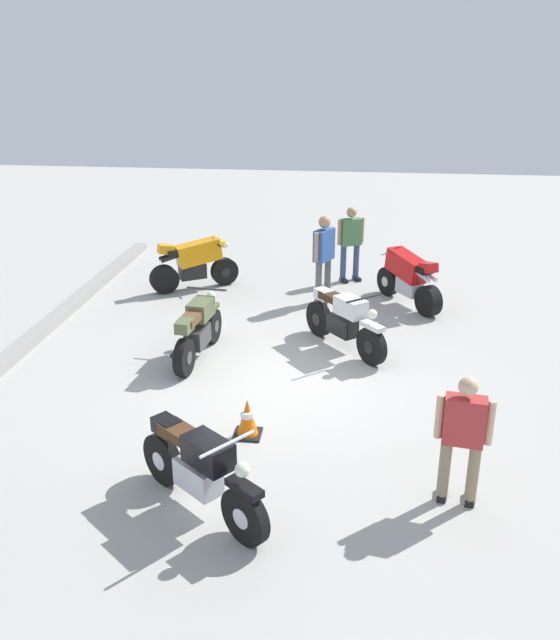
# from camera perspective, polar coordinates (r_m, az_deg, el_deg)

# --- Properties ---
(ground_plane) EXTENTS (40.00, 40.00, 0.00)m
(ground_plane) POSITION_cam_1_polar(r_m,az_deg,el_deg) (10.57, 0.54, -4.89)
(ground_plane) COLOR #ADAAA3
(curb_edge) EXTENTS (14.00, 0.30, 0.15)m
(curb_edge) POSITION_cam_1_polar(r_m,az_deg,el_deg) (11.91, -22.07, -3.01)
(curb_edge) COLOR gray
(curb_edge) RESTS_ON ground
(motorcycle_silver_cruiser) EXTENTS (1.68, 1.43, 1.09)m
(motorcycle_silver_cruiser) POSITION_cam_1_polar(r_m,az_deg,el_deg) (11.41, 5.48, -0.04)
(motorcycle_silver_cruiser) COLOR black
(motorcycle_silver_cruiser) RESTS_ON ground
(motorcycle_red_sportbike) EXTENTS (1.74, 1.23, 1.14)m
(motorcycle_red_sportbike) POSITION_cam_1_polar(r_m,az_deg,el_deg) (13.65, 10.83, 3.66)
(motorcycle_red_sportbike) COLOR black
(motorcycle_red_sportbike) RESTS_ON ground
(motorcycle_orange_sportbike) EXTENTS (1.18, 1.76, 1.14)m
(motorcycle_orange_sportbike) POSITION_cam_1_polar(r_m,az_deg,el_deg) (14.47, -7.25, 4.91)
(motorcycle_orange_sportbike) COLOR black
(motorcycle_orange_sportbike) RESTS_ON ground
(motorcycle_black_cruiser) EXTENTS (1.41, 1.70, 1.09)m
(motorcycle_black_cruiser) POSITION_cam_1_polar(r_m,az_deg,el_deg) (7.51, -6.80, -12.52)
(motorcycle_black_cruiser) COLOR black
(motorcycle_black_cruiser) RESTS_ON ground
(motorcycle_olive_vintage) EXTENTS (1.96, 0.71, 1.07)m
(motorcycle_olive_vintage) POSITION_cam_1_polar(r_m,az_deg,el_deg) (11.12, -6.99, -0.90)
(motorcycle_olive_vintage) COLOR black
(motorcycle_olive_vintage) RESTS_ON ground
(person_in_red_shirt) EXTENTS (0.36, 0.63, 1.57)m
(person_in_red_shirt) POSITION_cam_1_polar(r_m,az_deg,el_deg) (7.64, 15.27, -9.38)
(person_in_red_shirt) COLOR gray
(person_in_red_shirt) RESTS_ON ground
(person_in_blue_shirt) EXTENTS (0.64, 0.48, 1.79)m
(person_in_blue_shirt) POSITION_cam_1_polar(r_m,az_deg,el_deg) (13.44, 3.75, 5.70)
(person_in_blue_shirt) COLOR #59595B
(person_in_blue_shirt) RESTS_ON ground
(person_in_green_shirt) EXTENTS (0.48, 0.60, 1.66)m
(person_in_green_shirt) POSITION_cam_1_polar(r_m,az_deg,el_deg) (14.87, 6.02, 6.82)
(person_in_green_shirt) COLOR #384772
(person_in_green_shirt) RESTS_ON ground
(traffic_cone) EXTENTS (0.36, 0.36, 0.53)m
(traffic_cone) POSITION_cam_1_polar(r_m,az_deg,el_deg) (8.94, -2.78, -8.31)
(traffic_cone) COLOR black
(traffic_cone) RESTS_ON ground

